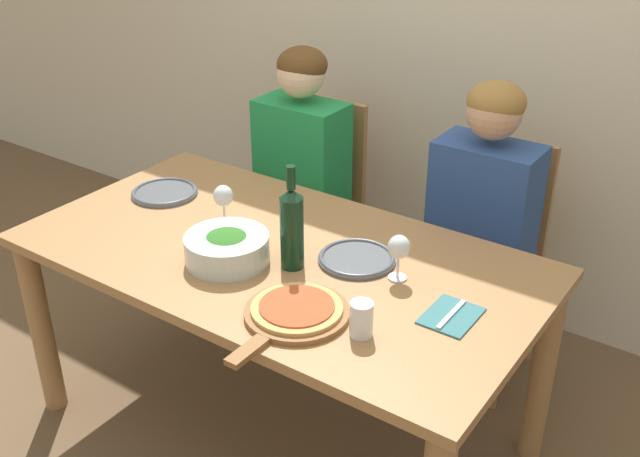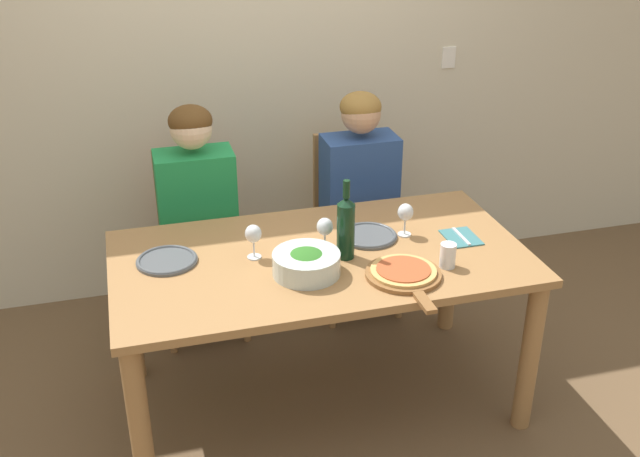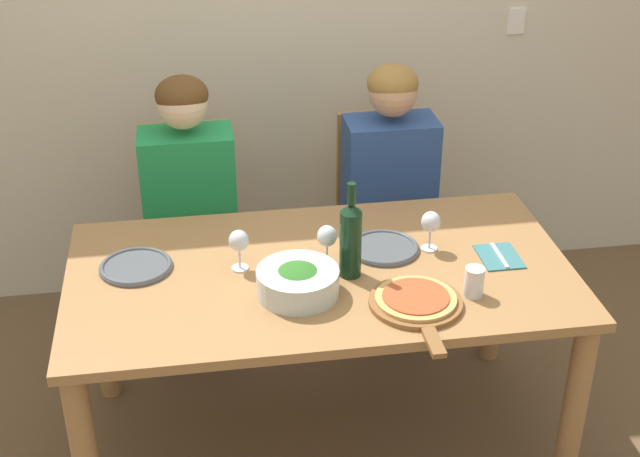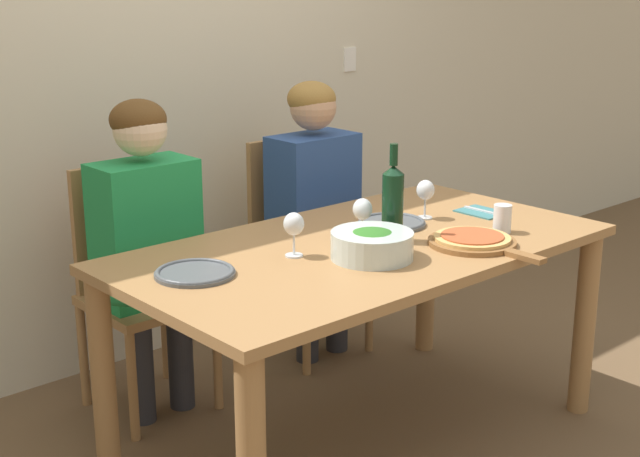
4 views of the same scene
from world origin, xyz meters
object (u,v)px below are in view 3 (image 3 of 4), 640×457
Objects in this scene: chair_left at (192,228)px; wine_bottle at (351,238)px; dinner_plate_right at (384,248)px; water_tumbler at (474,282)px; person_man at (390,179)px; wine_glass_centre at (327,238)px; pizza_on_board at (416,302)px; fork_on_napkin at (499,256)px; wine_glass_left at (239,243)px; person_woman at (189,192)px; broccoli_bowl at (298,282)px; dinner_plate_left at (136,266)px; wine_glass_right at (431,224)px; chair_right at (383,214)px.

wine_bottle reaches higher than chair_left.
water_tumbler is at bearing -56.13° from dinner_plate_right.
wine_glass_centre is at bearing -119.49° from person_man.
fork_on_napkin is at bearing 34.67° from pizza_on_board.
water_tumbler is (0.75, -0.29, -0.05)m from wine_glass_left.
person_woman is at bearing 145.75° from fork_on_napkin.
dinner_plate_left is (-0.53, 0.25, -0.04)m from broccoli_bowl.
wine_glass_right is 0.27m from fork_on_napkin.
dinner_plate_left reaches higher than fork_on_napkin.
dinner_plate_right is at bearing -42.14° from person_woman.
chair_right is 0.78× the size of person_woman.
wine_glass_centre is 0.84× the size of fork_on_napkin.
wine_bottle is 1.37× the size of dinner_plate_left.
dinner_plate_left is 1.68× the size of wine_glass_left.
fork_on_napkin is (1.07, -0.73, 0.02)m from person_woman.
fork_on_napkin is at bearing 52.96° from water_tumbler.
chair_right is 0.78× the size of person_man.
wine_glass_left is at bearing -174.59° from dinner_plate_right.
water_tumbler reaches higher than dinner_plate_right.
wine_glass_centre is at bearing -173.29° from wine_glass_right.
person_man reaches higher than water_tumbler.
person_man reaches higher than fork_on_napkin.
pizza_on_board is at bearing -111.48° from wine_glass_right.
person_man is 8.18× the size of wine_glass_left.
fork_on_napkin is at bearing 9.50° from broccoli_bowl.
person_man is (0.85, -0.11, 0.23)m from chair_left.
dinner_plate_right is 0.41m from water_tumbler.
person_man reaches higher than chair_right.
dinner_plate_left is 1.00× the size of dinner_plate_right.
dinner_plate_right is (0.15, 0.15, -0.13)m from wine_bottle.
wine_glass_centre is at bearing 129.70° from wine_bottle.
wine_glass_left is 0.80m from water_tumbler.
person_man is at bearing 30.18° from dinner_plate_left.
person_man is 1.00m from broccoli_bowl.
pizza_on_board reaches higher than fork_on_napkin.
chair_right is at bearing 89.73° from wine_glass_right.
chair_right is 0.95m from wine_glass_centre.
chair_right is (0.85, 0.00, 0.00)m from chair_left.
chair_left is 0.79m from dinner_plate_left.
chair_left is 1.03m from dinner_plate_right.
broccoli_bowl is at bearing -170.50° from fork_on_napkin.
chair_right reaches higher than wine_glass_centre.
person_woman is 1.21m from pizza_on_board.
wine_glass_left is (0.16, -0.78, 0.35)m from chair_left.
pizza_on_board is at bearing -57.36° from chair_left.
water_tumbler is (0.91, -1.07, 0.30)m from chair_left.
wine_glass_right reaches higher than dinner_plate_left.
pizza_on_board is at bearing -19.62° from broccoli_bowl.
wine_glass_left is (-0.55, 0.32, 0.09)m from pizza_on_board.
wine_glass_right is (0.68, 0.03, 0.00)m from wine_glass_left.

